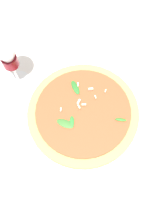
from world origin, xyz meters
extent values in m
plane|color=silver|center=(0.00, 0.00, 0.00)|extent=(6.00, 6.00, 0.00)
cylinder|color=white|center=(0.01, 0.02, 0.01)|extent=(0.31, 0.31, 0.01)
cylinder|color=tan|center=(0.01, 0.02, 0.02)|extent=(0.29, 0.29, 0.02)
cylinder|color=#C64728|center=(0.01, 0.02, 0.03)|extent=(0.25, 0.25, 0.01)
ellipsoid|color=#2E6925|center=(0.10, -0.01, 0.04)|extent=(0.03, 0.01, 0.01)
ellipsoid|color=#276426|center=(-0.01, 0.09, 0.04)|extent=(0.03, 0.05, 0.01)
ellipsoid|color=#2A702C|center=(-0.02, -0.01, 0.04)|extent=(0.01, 0.03, 0.01)
ellipsoid|color=#35672A|center=(-0.04, -0.01, 0.04)|extent=(0.05, 0.04, 0.01)
cube|color=beige|center=(0.01, 0.04, 0.04)|extent=(0.01, 0.00, 0.01)
cube|color=beige|center=(0.00, 0.05, 0.04)|extent=(0.01, 0.01, 0.01)
cube|color=beige|center=(0.04, 0.06, 0.04)|extent=(0.00, 0.01, 0.00)
cube|color=beige|center=(0.00, 0.03, 0.04)|extent=(0.01, 0.01, 0.01)
cube|color=beige|center=(0.03, 0.08, 0.04)|extent=(0.01, 0.01, 0.01)
cube|color=beige|center=(0.07, 0.08, 0.04)|extent=(0.01, 0.01, 0.00)
cube|color=beige|center=(-0.05, 0.03, 0.04)|extent=(0.00, 0.01, 0.01)
cube|color=beige|center=(0.00, 0.10, 0.04)|extent=(0.00, 0.01, 0.01)
cylinder|color=white|center=(-0.17, 0.14, 0.00)|extent=(0.06, 0.06, 0.00)
cylinder|color=white|center=(-0.17, 0.14, 0.04)|extent=(0.01, 0.01, 0.08)
cone|color=white|center=(-0.17, 0.14, 0.12)|extent=(0.07, 0.07, 0.09)
cylinder|color=maroon|center=(-0.17, 0.14, 0.10)|extent=(0.04, 0.04, 0.03)
camera|label=1|loc=(0.00, -0.24, 0.66)|focal=42.00mm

